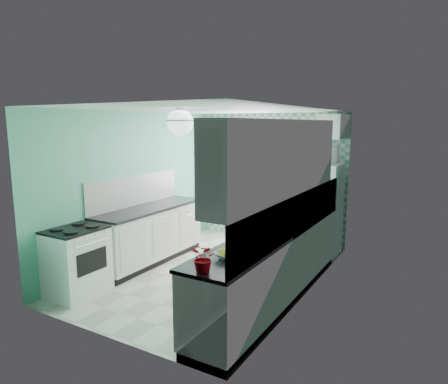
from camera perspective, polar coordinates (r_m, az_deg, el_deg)
The scene contains 26 objects.
floor at distance 6.36m, azimuth -1.55°, elevation -11.55°, with size 3.00×4.40×0.02m, color silver.
ceiling at distance 5.93m, azimuth -1.66°, elevation 11.76°, with size 3.00×4.40×0.02m, color white.
wall_back at distance 7.96m, azimuth 6.77°, elevation 2.10°, with size 3.00×0.02×2.50m, color #5CB997.
wall_front at distance 4.34m, azimuth -17.15°, elevation -4.71°, with size 3.00×0.02×2.50m, color #5CB997.
wall_left at distance 6.92m, azimuth -12.30°, elevation 0.79°, with size 0.02×4.40×2.50m, color #5CB997.
wall_right at distance 5.40m, azimuth 12.18°, elevation -1.71°, with size 0.02×4.40×2.50m, color #5CB997.
accent_wall at distance 7.94m, azimuth 6.71°, elevation 2.08°, with size 3.00×0.01×2.50m, color #6EBCA3.
window at distance 8.03m, azimuth 4.38°, elevation 4.36°, with size 1.04×0.05×1.44m.
backsplash_right at distance 5.04m, azimuth 10.51°, elevation -3.09°, with size 0.02×3.60×0.51m, color white.
backsplash_left at distance 6.86m, azimuth -12.57°, elevation 0.24°, with size 0.02×2.15×0.51m, color white.
upper_cabinets_right at distance 4.80m, azimuth 8.24°, elevation 4.86°, with size 0.33×3.20×0.90m, color white.
upper_cabinet_fridge at distance 7.11m, azimuth 15.47°, elevation 8.99°, with size 0.40×0.74×0.40m, color white.
ceiling_light at distance 5.26m, azimuth -6.30°, elevation 9.93°, with size 0.34×0.34×0.35m.
base_cabinets_right at distance 5.35m, azimuth 7.31°, elevation -10.56°, with size 0.60×3.60×0.90m, color white.
countertop_right at distance 5.22m, azimuth 7.27°, elevation -5.69°, with size 0.63×3.60×0.04m, color black.
base_cabinets_left at distance 6.84m, azimuth -10.55°, elevation -6.13°, with size 0.60×2.15×0.90m, color white.
countertop_left at distance 6.71m, azimuth -10.58°, elevation -2.29°, with size 0.63×2.15×0.04m, color black.
fridge at distance 7.26m, azimuth 13.39°, elevation -2.39°, with size 0.70×0.70×1.61m.
stove at distance 5.83m, azimuth -20.27°, elevation -9.16°, with size 0.60×0.75×0.90m.
sink at distance 6.13m, azimuth 11.12°, elevation -3.38°, with size 0.55×0.46×0.53m.
rug at distance 7.05m, azimuth 4.76°, elevation -9.27°, with size 0.74×1.05×0.02m, color maroon.
dish_towel at distance 6.53m, azimuth 8.96°, elevation -6.56°, with size 0.02×0.26×0.40m, color #4AB1B1.
fruit_bowl at distance 4.12m, azimuth 0.68°, elevation -9.00°, with size 0.28×0.28×0.07m, color white.
potted_plant at distance 3.71m, azimuth -2.87°, elevation -9.40°, with size 0.26×0.22×0.29m, color #B82812.
soap_bottle at distance 6.24m, azimuth 12.05°, elevation -2.11°, with size 0.09×0.09×0.20m, color #90A9BB.
microwave at distance 7.13m, azimuth 13.70°, elevation 5.21°, with size 0.56×0.38×0.31m, color silver.
Camera 1 is at (3.11, -5.04, 2.30)m, focal length 32.00 mm.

